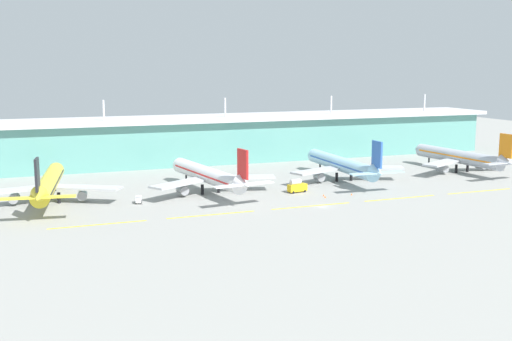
% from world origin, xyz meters
% --- Properties ---
extents(ground_plane, '(600.00, 600.00, 0.00)m').
position_xyz_m(ground_plane, '(0.00, 0.00, 0.00)').
color(ground_plane, gray).
extents(terminal_building, '(288.00, 34.00, 30.67)m').
position_xyz_m(terminal_building, '(-0.00, 107.30, 11.04)').
color(terminal_building, '#5B9E93').
rests_on(terminal_building, ground).
extents(airliner_nearest, '(48.32, 63.41, 18.90)m').
position_xyz_m(airliner_nearest, '(-82.71, 37.82, 6.45)').
color(airliner_nearest, yellow).
rests_on(airliner_nearest, ground).
extents(airliner_near_middle, '(48.26, 61.53, 18.90)m').
position_xyz_m(airliner_near_middle, '(-28.19, 34.48, 6.45)').
color(airliner_near_middle, white).
rests_on(airliner_near_middle, ground).
extents(airliner_far_middle, '(48.78, 62.44, 18.90)m').
position_xyz_m(airliner_far_middle, '(28.63, 39.01, 6.45)').
color(airliner_far_middle, '#9ED1EA').
rests_on(airliner_far_middle, ground).
extents(airliner_farthest, '(48.66, 58.74, 18.90)m').
position_xyz_m(airliner_farthest, '(86.43, 39.67, 6.44)').
color(airliner_farthest, '#ADB2BC').
rests_on(airliner_farthest, ground).
extents(taxiway_stripe_west, '(28.00, 0.70, 0.04)m').
position_xyz_m(taxiway_stripe_west, '(-71.00, 2.08, 0.02)').
color(taxiway_stripe_west, yellow).
rests_on(taxiway_stripe_west, ground).
extents(taxiway_stripe_mid_west, '(28.00, 0.70, 0.04)m').
position_xyz_m(taxiway_stripe_mid_west, '(-37.00, 2.08, 0.02)').
color(taxiway_stripe_mid_west, yellow).
rests_on(taxiway_stripe_mid_west, ground).
extents(taxiway_stripe_centre, '(28.00, 0.70, 0.04)m').
position_xyz_m(taxiway_stripe_centre, '(-3.00, 2.08, 0.02)').
color(taxiway_stripe_centre, yellow).
rests_on(taxiway_stripe_centre, ground).
extents(taxiway_stripe_mid_east, '(28.00, 0.70, 0.04)m').
position_xyz_m(taxiway_stripe_mid_east, '(31.00, 2.08, 0.02)').
color(taxiway_stripe_mid_east, yellow).
rests_on(taxiway_stripe_mid_east, ground).
extents(taxiway_stripe_east, '(28.00, 0.70, 0.04)m').
position_xyz_m(taxiway_stripe_east, '(65.00, 2.08, 0.02)').
color(taxiway_stripe_east, yellow).
rests_on(taxiway_stripe_east, ground).
extents(baggage_cart, '(2.70, 3.92, 2.48)m').
position_xyz_m(baggage_cart, '(-54.95, 26.19, 1.26)').
color(baggage_cart, silver).
rests_on(baggage_cart, ground).
extents(fuel_truck, '(7.54, 3.78, 4.95)m').
position_xyz_m(fuel_truck, '(1.89, 24.05, 2.26)').
color(fuel_truck, gold).
rests_on(fuel_truck, ground).
extents(safety_cone_left_wingtip, '(0.56, 0.56, 0.70)m').
position_xyz_m(safety_cone_left_wingtip, '(7.18, 12.00, 0.35)').
color(safety_cone_left_wingtip, orange).
rests_on(safety_cone_left_wingtip, ground).
extents(safety_cone_nose_front, '(0.56, 0.56, 0.70)m').
position_xyz_m(safety_cone_nose_front, '(18.07, 12.81, 0.35)').
color(safety_cone_nose_front, orange).
rests_on(safety_cone_nose_front, ground).
extents(safety_cone_right_wingtip, '(0.56, 0.56, 0.70)m').
position_xyz_m(safety_cone_right_wingtip, '(7.92, 14.69, 0.35)').
color(safety_cone_right_wingtip, orange).
rests_on(safety_cone_right_wingtip, ground).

